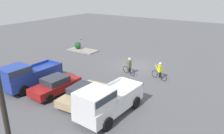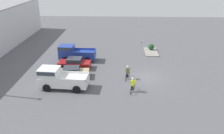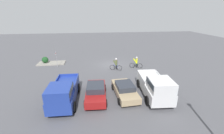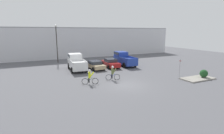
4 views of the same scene
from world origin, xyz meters
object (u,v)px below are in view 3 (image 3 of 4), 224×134
pickup_truck_0 (156,86)px  sedan_1 (96,92)px  pickup_truck_1 (63,92)px  sedan_0 (125,90)px  shrub (45,60)px  cyclist_0 (116,64)px  fire_lane_sign (56,58)px  cyclist_1 (136,62)px

pickup_truck_0 → sedan_1: size_ratio=1.26×
pickup_truck_1 → sedan_0: bearing=-172.6°
sedan_0 → shrub: bearing=-47.0°
sedan_0 → pickup_truck_1: 5.68m
pickup_truck_0 → cyclist_0: pickup_truck_0 is taller
cyclist_0 → shrub: 11.56m
pickup_truck_1 → fire_lane_sign: fire_lane_sign is taller
cyclist_0 → cyclist_1: (-3.08, -0.48, -0.04)m
pickup_truck_0 → pickup_truck_1: pickup_truck_0 is taller
pickup_truck_0 → sedan_0: 2.92m
cyclist_1 → fire_lane_sign: (11.60, -1.90, 0.59)m
fire_lane_sign → shrub: bearing=-39.9°
shrub → sedan_1: bearing=124.0°
cyclist_1 → shrub: (13.83, -3.76, -0.25)m
pickup_truck_0 → fire_lane_sign: (11.04, -10.16, 0.25)m
pickup_truck_0 → cyclist_0: bearing=-72.0°
pickup_truck_0 → cyclist_1: size_ratio=3.14×
sedan_0 → cyclist_1: cyclist_1 is taller
sedan_1 → pickup_truck_1: size_ratio=0.83×
sedan_0 → shrub: (10.50, -11.27, -0.03)m
fire_lane_sign → shrub: 3.02m
sedan_1 → shrub: sedan_1 is taller
sedan_0 → shrub: size_ratio=4.57×
sedan_0 → fire_lane_sign: bearing=-48.7°
cyclist_1 → sedan_0: bearing=66.1°
pickup_truck_0 → cyclist_1: pickup_truck_0 is taller
sedan_1 → sedan_0: bearing=-177.0°
pickup_truck_0 → pickup_truck_1: 8.38m
pickup_truck_1 → cyclist_1: 12.15m
cyclist_0 → fire_lane_sign: 8.87m
cyclist_1 → pickup_truck_1: bearing=42.7°
pickup_truck_0 → cyclist_0: (2.52, -7.77, -0.31)m
pickup_truck_0 → pickup_truck_1: size_ratio=1.04×
fire_lane_sign → pickup_truck_0: bearing=137.4°
sedan_1 → cyclist_0: cyclist_0 is taller
sedan_1 → shrub: 13.77m
fire_lane_sign → shrub: (2.23, -1.86, -0.84)m
cyclist_0 → shrub: size_ratio=1.83×
pickup_truck_1 → shrub: (4.89, -12.00, -0.55)m
pickup_truck_0 → shrub: size_ratio=5.70×
sedan_1 → fire_lane_sign: fire_lane_sign is taller
pickup_truck_1 → fire_lane_sign: 10.49m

